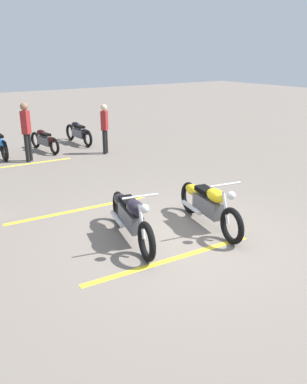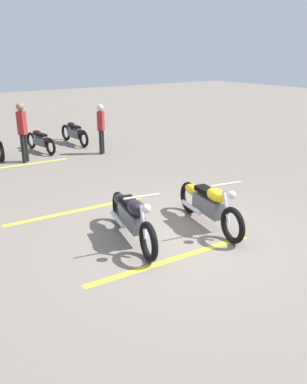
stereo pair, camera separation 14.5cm
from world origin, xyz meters
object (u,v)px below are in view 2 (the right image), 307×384
motorcycle_bright_foreground (208,203)px  motorcycle_row_far_left (75,133)px  bystander_secondary (101,127)px  motorcycle_row_left (41,141)px  bystander_near_row (23,130)px  motorcycle_dark_foreground (131,216)px

motorcycle_bright_foreground → motorcycle_row_far_left: bearing=-176.3°
motorcycle_bright_foreground → bystander_secondary: bearing=-179.2°
motorcycle_row_far_left → motorcycle_row_left: size_ratio=1.08×
motorcycle_row_left → bystander_secondary: 2.18m
motorcycle_row_far_left → bystander_near_row: 2.85m
motorcycle_bright_foreground → motorcycle_row_left: bearing=-166.0°
motorcycle_dark_foreground → motorcycle_row_left: bearing=-175.3°
motorcycle_bright_foreground → motorcycle_row_left: size_ratio=1.17×
motorcycle_row_left → bystander_near_row: bystander_near_row is taller
bystander_secondary → motorcycle_bright_foreground: bearing=-51.7°
motorcycle_row_left → bystander_secondary: bearing=-141.0°
motorcycle_row_far_left → motorcycle_row_left: 1.55m
motorcycle_row_far_left → bystander_near_row: size_ratio=1.13×
motorcycle_bright_foreground → motorcycle_row_left: (7.80, 0.38, -0.07)m
motorcycle_row_left → bystander_secondary: (-1.44, -1.55, 0.52)m
motorcycle_dark_foreground → motorcycle_row_left: size_ratio=1.16×
motorcycle_row_left → bystander_near_row: 1.48m
bystander_near_row → bystander_secondary: bearing=34.9°
bystander_near_row → motorcycle_row_far_left: bearing=76.6°
motorcycle_dark_foreground → motorcycle_row_left: motorcycle_dark_foreground is taller
motorcycle_row_far_left → motorcycle_row_left: motorcycle_row_far_left is taller
bystander_secondary → motorcycle_row_far_left: bearing=140.8°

